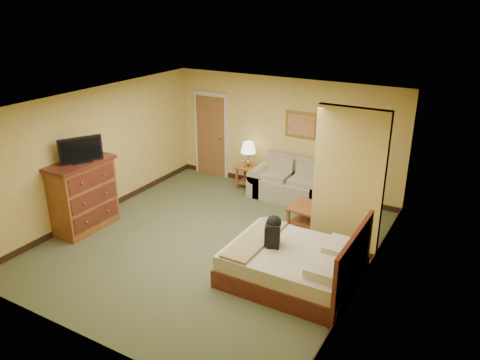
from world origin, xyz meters
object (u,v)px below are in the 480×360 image
Objects in this scene: coffee_table at (309,212)px; dresser at (83,195)px; loveseat at (292,186)px; bed at (296,265)px.

dresser is (-3.76, -2.19, 0.38)m from coffee_table.
dresser is at bearing -131.23° from loveseat.
coffee_table is 0.36× the size of bed.
coffee_table is (0.86, -1.12, 0.02)m from loveseat.
dresser reaches higher than loveseat.
dresser reaches higher than bed.
bed is (1.40, -2.98, 0.00)m from loveseat.
loveseat is at bearing 48.77° from dresser.
bed is at bearing -64.89° from loveseat.
loveseat is at bearing 115.11° from bed.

